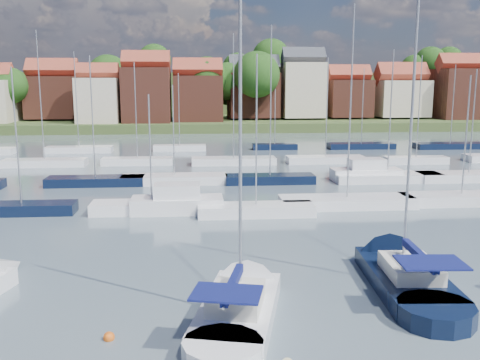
{
  "coord_description": "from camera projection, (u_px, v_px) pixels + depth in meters",
  "views": [
    {
      "loc": [
        -3.9,
        -20.32,
        10.0
      ],
      "look_at": [
        -0.97,
        14.0,
        3.6
      ],
      "focal_mm": 40.0,
      "sensor_mm": 36.0,
      "label": 1
    }
  ],
  "objects": [
    {
      "name": "ground",
      "position": [
        229.0,
        169.0,
        61.24
      ],
      "size": [
        260.0,
        260.0,
        0.0
      ],
      "primitive_type": "plane",
      "color": "#4A5A64",
      "rests_on": "ground"
    },
    {
      "name": "sailboat_centre",
      "position": [
        243.0,
        300.0,
        23.91
      ],
      "size": [
        5.56,
        11.66,
        15.34
      ],
      "rotation": [
        0.0,
        0.0,
        1.33
      ],
      "color": "white",
      "rests_on": "ground"
    },
    {
      "name": "sailboat_navy",
      "position": [
        396.0,
        269.0,
        27.78
      ],
      "size": [
        4.16,
        12.59,
        17.11
      ],
      "rotation": [
        0.0,
        0.0,
        1.5
      ],
      "color": "black",
      "rests_on": "ground"
    },
    {
      "name": "buoy_c",
      "position": [
        109.0,
        340.0,
        20.96
      ],
      "size": [
        0.45,
        0.45,
        0.45
      ],
      "primitive_type": "sphere",
      "color": "#D85914",
      "rests_on": "ground"
    },
    {
      "name": "buoy_e",
      "position": [
        381.0,
        274.0,
        28.09
      ],
      "size": [
        0.48,
        0.48,
        0.48
      ],
      "primitive_type": "sphere",
      "color": "beige",
      "rests_on": "ground"
    },
    {
      "name": "marina_field",
      "position": [
        250.0,
        173.0,
        56.57
      ],
      "size": [
        79.62,
        41.41,
        15.93
      ],
      "color": "white",
      "rests_on": "ground"
    },
    {
      "name": "far_shore_town",
      "position": [
        216.0,
        100.0,
        151.36
      ],
      "size": [
        212.46,
        90.0,
        22.27
      ],
      "color": "#3D4A25",
      "rests_on": "ground"
    }
  ]
}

